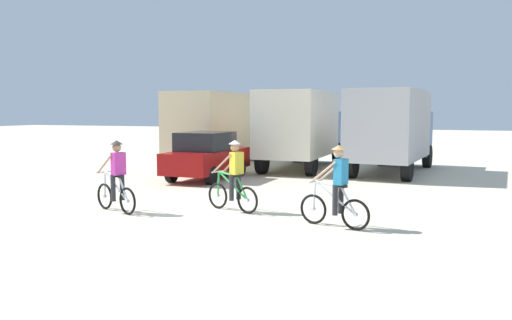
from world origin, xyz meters
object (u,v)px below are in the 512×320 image
object	(u,v)px
sedan_parked	(207,155)
cyclist_cowboy_hat	(234,178)
cyclist_near_camera	(336,189)
box_truck_tan_camper	(217,125)
cyclist_orange_shirt	(117,179)
box_truck_grey_hauler	(392,127)
box_truck_cream_rv	(302,126)

from	to	relation	value
sedan_parked	cyclist_cowboy_hat	world-z (taller)	cyclist_cowboy_hat
cyclist_cowboy_hat	cyclist_near_camera	bearing A→B (deg)	-18.33
box_truck_tan_camper	cyclist_orange_shirt	world-z (taller)	box_truck_tan_camper
box_truck_tan_camper	box_truck_grey_hauler	world-z (taller)	same
box_truck_grey_hauler	cyclist_cowboy_hat	world-z (taller)	box_truck_grey_hauler
cyclist_cowboy_hat	cyclist_near_camera	distance (m)	2.94
box_truck_cream_rv	cyclist_orange_shirt	bearing A→B (deg)	-100.10
box_truck_tan_camper	box_truck_cream_rv	xyz separation A→B (m)	(4.17, -0.33, 0.00)
box_truck_cream_rv	box_truck_grey_hauler	size ratio (longest dim) A/B	0.97
box_truck_cream_rv	cyclist_cowboy_hat	bearing A→B (deg)	-85.41
cyclist_orange_shirt	cyclist_near_camera	bearing A→B (deg)	1.67
box_truck_grey_hauler	cyclist_orange_shirt	size ratio (longest dim) A/B	3.83
box_truck_cream_rv	cyclist_cowboy_hat	size ratio (longest dim) A/B	3.73
box_truck_cream_rv	sedan_parked	xyz separation A→B (m)	(-2.47, -4.45, -0.99)
cyclist_orange_shirt	cyclist_cowboy_hat	distance (m)	2.94
box_truck_grey_hauler	sedan_parked	xyz separation A→B (m)	(-6.32, -4.24, -0.99)
box_truck_cream_rv	box_truck_grey_hauler	distance (m)	3.85
box_truck_cream_rv	cyclist_cowboy_hat	distance (m)	9.92
cyclist_orange_shirt	cyclist_cowboy_hat	world-z (taller)	same
box_truck_grey_hauler	sedan_parked	bearing A→B (deg)	-146.14
sedan_parked	cyclist_orange_shirt	bearing A→B (deg)	-85.38
box_truck_grey_hauler	sedan_parked	distance (m)	7.67
box_truck_cream_rv	box_truck_grey_hauler	xyz separation A→B (m)	(3.85, -0.22, 0.00)
cyclist_cowboy_hat	sedan_parked	bearing A→B (deg)	121.18
box_truck_cream_rv	cyclist_near_camera	xyz separation A→B (m)	(3.58, -10.76, -1.03)
sedan_parked	cyclist_cowboy_hat	size ratio (longest dim) A/B	2.33
box_truck_cream_rv	box_truck_grey_hauler	world-z (taller)	same
cyclist_orange_shirt	box_truck_tan_camper	bearing A→B (deg)	101.18
box_truck_tan_camper	box_truck_cream_rv	size ratio (longest dim) A/B	1.00
cyclist_near_camera	box_truck_cream_rv	bearing A→B (deg)	108.40
box_truck_tan_camper	cyclist_near_camera	distance (m)	13.57
box_truck_grey_hauler	cyclist_orange_shirt	xyz separation A→B (m)	(-5.79, -10.71, -1.03)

